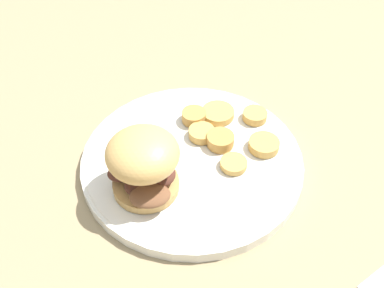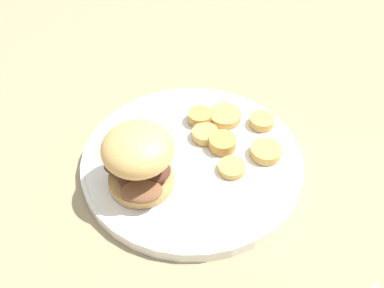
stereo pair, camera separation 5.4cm
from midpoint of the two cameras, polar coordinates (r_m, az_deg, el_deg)
name	(u,v)px [view 1 (the left image)]	position (r m, az deg, el deg)	size (l,w,h in m)	color
ground_plane	(192,165)	(0.64, -2.42, -2.85)	(4.00, 4.00, 0.00)	#937F5B
dinner_plate	(192,161)	(0.63, -2.45, -2.22)	(0.31, 0.31, 0.02)	white
sandwich	(143,164)	(0.56, -9.01, -2.65)	(0.10, 0.10, 0.09)	tan
potato_round_0	(202,133)	(0.65, -1.14, 1.30)	(0.04, 0.04, 0.01)	tan
potato_round_1	(234,164)	(0.61, 2.79, -2.65)	(0.04, 0.04, 0.01)	tan
potato_round_2	(218,113)	(0.68, 1.05, 3.83)	(0.05, 0.05, 0.01)	tan
potato_round_3	(264,145)	(0.64, 6.73, -0.19)	(0.04, 0.04, 0.01)	tan
potato_round_4	(255,115)	(0.68, 5.74, 3.53)	(0.04, 0.04, 0.01)	tan
potato_round_5	(194,116)	(0.67, -2.06, 3.43)	(0.04, 0.04, 0.02)	#BC8942
potato_round_6	(220,140)	(0.64, 1.20, 0.39)	(0.04, 0.04, 0.02)	#BC8942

